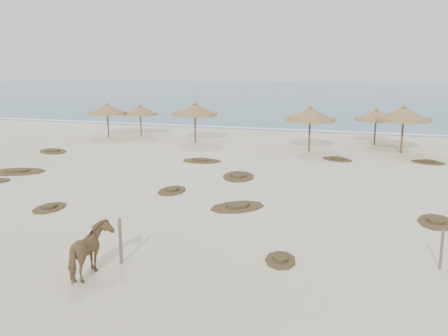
{
  "coord_description": "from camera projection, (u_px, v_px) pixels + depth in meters",
  "views": [
    {
      "loc": [
        7.84,
        -16.83,
        5.83
      ],
      "look_at": [
        1.14,
        5.0,
        0.93
      ],
      "focal_mm": 40.0,
      "sensor_mm": 36.0,
      "label": 1
    }
  ],
  "objects": [
    {
      "name": "scrub_3",
      "position": [
        238.0,
        176.0,
        25.6
      ],
      "size": [
        2.13,
        2.8,
        0.16
      ],
      "rotation": [
        0.0,
        0.0,
        1.79
      ],
      "color": "#4E3B22",
      "rests_on": "ground"
    },
    {
      "name": "palapa_3",
      "position": [
        310.0,
        115.0,
        32.39
      ],
      "size": [
        3.68,
        3.68,
        3.11
      ],
      "rotation": [
        0.0,
        0.0,
        0.11
      ],
      "color": "brown",
      "rests_on": "ground"
    },
    {
      "name": "scrub_6",
      "position": [
        53.0,
        151.0,
        32.75
      ],
      "size": [
        2.91,
        2.71,
        0.16
      ],
      "rotation": [
        0.0,
        0.0,
        2.52
      ],
      "color": "#4E3B22",
      "rests_on": "ground"
    },
    {
      "name": "scrub_13",
      "position": [
        202.0,
        160.0,
        29.64
      ],
      "size": [
        2.43,
        1.65,
        0.16
      ],
      "rotation": [
        0.0,
        0.0,
        0.06
      ],
      "color": "#4E3B22",
      "rests_on": "ground"
    },
    {
      "name": "palapa_4",
      "position": [
        376.0,
        116.0,
        34.93
      ],
      "size": [
        3.74,
        3.74,
        2.7
      ],
      "rotation": [
        0.0,
        0.0,
        0.38
      ],
      "color": "brown",
      "rests_on": "ground"
    },
    {
      "name": "horse",
      "position": [
        90.0,
        251.0,
        13.65
      ],
      "size": [
        0.99,
        1.81,
        1.46
      ],
      "primitive_type": "imported",
      "rotation": [
        0.0,
        0.0,
        3.26
      ],
      "color": "olive",
      "rests_on": "ground"
    },
    {
      "name": "fence_post_near",
      "position": [
        120.0,
        241.0,
        14.56
      ],
      "size": [
        0.13,
        0.13,
        1.37
      ],
      "primitive_type": "cylinder",
      "rotation": [
        0.0,
        0.0,
        0.32
      ],
      "color": "brown",
      "rests_on": "ground"
    },
    {
      "name": "scrub_10",
      "position": [
        428.0,
        162.0,
        29.16
      ],
      "size": [
        2.27,
        1.89,
        0.16
      ],
      "rotation": [
        0.0,
        0.0,
        2.76
      ],
      "color": "#4E3B22",
      "rests_on": "ground"
    },
    {
      "name": "scrub_1",
      "position": [
        17.0,
        171.0,
        26.72
      ],
      "size": [
        3.4,
        2.79,
        0.16
      ],
      "rotation": [
        0.0,
        0.0,
        0.35
      ],
      "color": "#4E3B22",
      "rests_on": "ground"
    },
    {
      "name": "palapa_1",
      "position": [
        140.0,
        111.0,
        39.34
      ],
      "size": [
        2.94,
        2.94,
        2.58
      ],
      "rotation": [
        0.0,
        0.0,
        -0.07
      ],
      "color": "brown",
      "rests_on": "ground"
    },
    {
      "name": "scrub_9",
      "position": [
        237.0,
        206.0,
        20.26
      ],
      "size": [
        2.76,
        2.75,
        0.16
      ],
      "rotation": [
        0.0,
        0.0,
        0.78
      ],
      "color": "#4E3B22",
      "rests_on": "ground"
    },
    {
      "name": "ocean",
      "position": [
        332.0,
        94.0,
        89.3
      ],
      "size": [
        200.0,
        100.0,
        0.01
      ],
      "primitive_type": "cube",
      "color": "#285C78",
      "rests_on": "ground"
    },
    {
      "name": "scrub_12",
      "position": [
        280.0,
        259.0,
        14.83
      ],
      "size": [
        1.17,
        1.56,
        0.16
      ],
      "rotation": [
        0.0,
        0.0,
        1.77
      ],
      "color": "#4E3B22",
      "rests_on": "ground"
    },
    {
      "name": "fence_post_far",
      "position": [
        442.0,
        249.0,
        14.17
      ],
      "size": [
        0.11,
        0.11,
        1.18
      ],
      "primitive_type": "cylinder",
      "rotation": [
        0.0,
        0.0,
        0.41
      ],
      "color": "brown",
      "rests_on": "ground"
    },
    {
      "name": "scrub_11",
      "position": [
        50.0,
        207.0,
        20.11
      ],
      "size": [
        1.11,
        1.7,
        0.16
      ],
      "rotation": [
        0.0,
        0.0,
        1.56
      ],
      "color": "#4E3B22",
      "rests_on": "ground"
    },
    {
      "name": "ground",
      "position": [
        158.0,
        216.0,
        19.2
      ],
      "size": [
        160.0,
        160.0,
        0.0
      ],
      "primitive_type": "plane",
      "color": "beige",
      "rests_on": "ground"
    },
    {
      "name": "scrub_2",
      "position": [
        172.0,
        190.0,
        22.78
      ],
      "size": [
        1.2,
        1.84,
        0.16
      ],
      "rotation": [
        0.0,
        0.0,
        1.57
      ],
      "color": "#4E3B22",
      "rests_on": "ground"
    },
    {
      "name": "foam_line",
      "position": [
        282.0,
        129.0,
        43.5
      ],
      "size": [
        70.0,
        0.6,
        0.01
      ],
      "primitive_type": "cube",
      "color": "white",
      "rests_on": "ground"
    },
    {
      "name": "palapa_5",
      "position": [
        404.0,
        115.0,
        31.69
      ],
      "size": [
        3.99,
        3.99,
        3.23
      ],
      "rotation": [
        0.0,
        0.0,
        0.17
      ],
      "color": "brown",
      "rests_on": "ground"
    },
    {
      "name": "scrub_7",
      "position": [
        337.0,
        159.0,
        30.09
      ],
      "size": [
        2.33,
        2.08,
        0.16
      ],
      "rotation": [
        0.0,
        0.0,
        2.61
      ],
      "color": "#4E3B22",
      "rests_on": "ground"
    },
    {
      "name": "palapa_0",
      "position": [
        107.0,
        110.0,
        38.58
      ],
      "size": [
        3.2,
        3.2,
        2.79
      ],
      "rotation": [
        0.0,
        0.0,
        0.08
      ],
      "color": "brown",
      "rests_on": "ground"
    },
    {
      "name": "palapa_2",
      "position": [
        195.0,
        110.0,
        36.14
      ],
      "size": [
        3.79,
        3.79,
        3.04
      ],
      "rotation": [
        0.0,
        0.0,
        0.19
      ],
      "color": "brown",
      "rests_on": "ground"
    },
    {
      "name": "scrub_4",
      "position": [
        436.0,
        221.0,
        18.35
      ],
      "size": [
        1.38,
        2.06,
        0.16
      ],
      "rotation": [
        0.0,
        0.0,
        1.53
      ],
      "color": "#4E3B22",
      "rests_on": "ground"
    }
  ]
}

